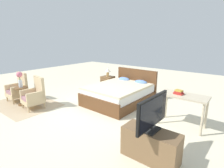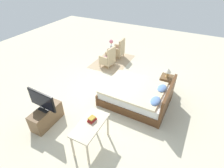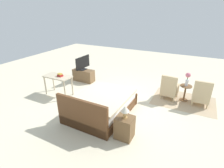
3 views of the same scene
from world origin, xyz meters
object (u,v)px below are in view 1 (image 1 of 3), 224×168
Objects in this scene: nightstand at (108,84)px; side_table at (22,94)px; flower_vase at (20,78)px; vanity_desk at (183,100)px; bed at (120,93)px; book_stack at (179,92)px; armchair_by_window_right at (35,95)px; table_lamp at (108,71)px; tv_stand at (150,145)px; tv_flatscreen at (153,113)px; armchair_by_window_left at (18,89)px.

side_table is at bearing -112.59° from nightstand.
flower_vase is 4.63m from vanity_desk.
side_table is at bearing -158.85° from vanity_desk.
bed is 9.67× the size of book_stack.
flower_vase reaches higher than armchair_by_window_right.
bed is 2.08m from book_stack.
nightstand is at bearing 159.74° from book_stack.
bed reaches higher than armchair_by_window_right.
vanity_desk is at bearing 21.15° from flower_vase.
flower_vase reaches higher than table_lamp.
armchair_by_window_right is 0.96× the size of tv_stand.
tv_flatscreen reaches higher than bed.
table_lamp is 0.37× the size of tv_flatscreen.
armchair_by_window_left is at bearing 166.33° from flower_vase.
flower_vase is (0.00, 0.00, 0.51)m from side_table.
flower_vase is (-0.52, -0.13, 0.48)m from armchair_by_window_right.
armchair_by_window_left is (-2.75, -1.97, 0.08)m from bed.
bed is 3.57× the size of nightstand.
side_table is (0.52, -0.13, -0.02)m from armchair_by_window_left.
armchair_by_window_right is at bearing 13.46° from side_table.
flower_vase is at bearing -158.55° from book_stack.
bed reaches higher than side_table.
vanity_desk is 4.71× the size of book_stack.
armchair_by_window_right is 2.72m from nightstand.
table_lamp is 4.09m from tv_flatscreen.
side_table is 3.03m from table_lamp.
vanity_desk is at bearing 88.27° from tv_stand.
armchair_by_window_right is 1.93× the size of flower_vase.
tv_stand is 4.35× the size of book_stack.
armchair_by_window_right is at bearing -103.37° from nightstand.
tv_stand is (4.26, 0.13, -0.09)m from side_table.
table_lamp is 0.34× the size of tv_stand.
flower_vase is at bearing -112.58° from table_lamp.
armchair_by_window_left is 4.78m from tv_stand.
armchair_by_window_right is 4.00m from book_stack.
bed is 2.15m from vanity_desk.
table_lamp is 3.24m from book_stack.
armchair_by_window_left reaches higher than book_stack.
side_table is at bearing 0.00° from flower_vase.
book_stack is (4.71, 1.52, 0.43)m from armchair_by_window_left.
flower_vase is 2.16× the size of book_stack.
flower_vase reaches higher than vanity_desk.
flower_vase reaches higher than nightstand.
table_lamp is 0.32× the size of vanity_desk.
tv_stand is at bearing 1.69° from flower_vase.
bed is 1.27m from nightstand.
nightstand is at bearing 139.63° from tv_stand.
armchair_by_window_left is 1.04m from armchair_by_window_right.
tv_flatscreen reaches higher than book_stack.
armchair_by_window_left is at bearing -122.26° from table_lamp.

